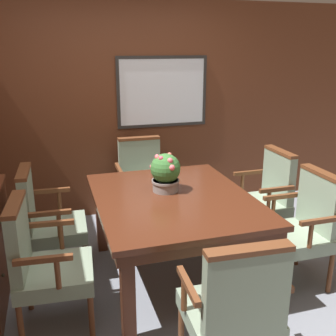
# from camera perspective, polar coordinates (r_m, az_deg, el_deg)

# --- Properties ---
(ground_plane) EXTENTS (14.00, 14.00, 0.00)m
(ground_plane) POSITION_cam_1_polar(r_m,az_deg,el_deg) (3.33, 0.38, -18.40)
(ground_plane) COLOR gray
(wall_back) EXTENTS (7.20, 0.08, 2.45)m
(wall_back) POSITION_cam_1_polar(r_m,az_deg,el_deg) (4.59, -6.54, 8.18)
(wall_back) COLOR #5B2D19
(wall_back) RESTS_ON ground_plane
(dining_table) EXTENTS (1.26, 1.55, 0.76)m
(dining_table) POSITION_cam_1_polar(r_m,az_deg,el_deg) (3.28, 0.76, -5.67)
(dining_table) COLOR #4C2314
(dining_table) RESTS_ON ground_plane
(chair_head_near) EXTENTS (0.58, 0.54, 0.98)m
(chair_head_near) POSITION_cam_1_polar(r_m,az_deg,el_deg) (2.39, 9.61, -19.31)
(chair_head_near) COLOR brown
(chair_head_near) RESTS_ON ground_plane
(chair_right_near) EXTENTS (0.52, 0.56, 0.98)m
(chair_right_near) POSITION_cam_1_polar(r_m,az_deg,el_deg) (3.47, 18.93, -7.79)
(chair_right_near) COLOR brown
(chair_right_near) RESTS_ON ground_plane
(chair_left_far) EXTENTS (0.54, 0.58, 0.98)m
(chair_left_far) POSITION_cam_1_polar(r_m,az_deg,el_deg) (3.55, -17.35, -7.06)
(chair_left_far) COLOR brown
(chair_left_far) RESTS_ON ground_plane
(chair_right_far) EXTENTS (0.52, 0.56, 0.98)m
(chair_right_far) POSITION_cam_1_polar(r_m,az_deg,el_deg) (4.04, 13.90, -3.82)
(chair_right_far) COLOR brown
(chair_right_far) RESTS_ON ground_plane
(chair_left_near) EXTENTS (0.55, 0.59, 0.98)m
(chair_left_near) POSITION_cam_1_polar(r_m,az_deg,el_deg) (2.91, -17.78, -12.77)
(chair_left_near) COLOR brown
(chair_left_near) RESTS_ON ground_plane
(chair_head_far) EXTENTS (0.57, 0.53, 0.98)m
(chair_head_far) POSITION_cam_1_polar(r_m,az_deg,el_deg) (4.39, -3.77, -1.64)
(chair_head_far) COLOR brown
(chair_head_far) RESTS_ON ground_plane
(potted_plant) EXTENTS (0.25, 0.26, 0.33)m
(potted_plant) POSITION_cam_1_polar(r_m,az_deg,el_deg) (3.31, -0.38, -0.64)
(potted_plant) COLOR gray
(potted_plant) RESTS_ON dining_table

